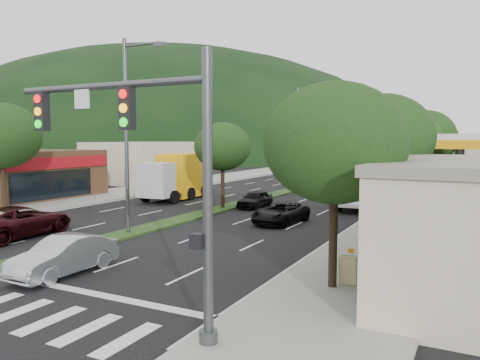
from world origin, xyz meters
The scene contains 26 objects.
sidewalk_right centered at (12.50, 25.00, 0.07)m, with size 5.00×90.00×0.15m, color gray.
sidewalk_left centered at (-13.00, 25.00, 0.07)m, with size 6.00×90.00×0.15m, color gray.
median centered at (0.00, 28.00, 0.06)m, with size 1.60×56.00×0.12m, color #1C3613.
traffic_signal centered at (9.03, -1.54, 4.65)m, with size 6.12×0.40×7.00m.
shop_left centered at (-18.46, 15.00, 2.01)m, with size 10.15×12.00×4.00m.
bldg_left_far centered at (-19.00, 34.00, 2.30)m, with size 9.00×14.00×4.60m, color beige.
hill_far centered at (-80.00, 110.00, 0.00)m, with size 176.00×132.00×82.00m, color black.
tree_r_a centered at (12.00, 4.00, 4.82)m, with size 4.60×4.60×6.63m.
tree_r_b centered at (12.00, 12.00, 5.04)m, with size 4.80×4.80×6.94m.
tree_r_c centered at (12.00, 20.00, 4.75)m, with size 4.40×4.40×6.48m.
tree_r_d centered at (12.00, 30.00, 5.18)m, with size 5.00×5.00×7.17m.
tree_r_e centered at (12.00, 40.00, 4.89)m, with size 4.60×4.60×6.71m.
tree_med_near centered at (0.00, 18.00, 4.43)m, with size 4.00×4.00×6.02m.
tree_med_far centered at (0.00, 44.00, 5.01)m, with size 4.80×4.80×6.94m.
tree_l_a centered at (-12.50, 10.00, 5.18)m, with size 5.20×5.20×7.25m.
streetlight_near centered at (0.21, 8.00, 5.58)m, with size 2.60×0.25×10.00m.
streetlight_mid centered at (0.21, 33.00, 5.58)m, with size 2.60×0.25×10.00m.
sedan_silver centered at (2.73, 1.31, 0.70)m, with size 1.48×4.25×1.40m, color #B5B8BE.
suv_maroon centered at (-4.60, 5.04, 0.79)m, with size 2.63×5.70×1.58m, color black.
car_queue_a centered at (1.75, 19.68, 0.62)m, with size 1.47×3.65×1.24m, color black.
car_queue_b centered at (7.66, 24.68, 0.71)m, with size 2.00×4.91×1.43m, color #46474B.
car_queue_c centered at (5.68, 29.68, 0.61)m, with size 1.29×3.69×1.22m, color #500D0F.
car_queue_d centered at (5.79, 14.68, 0.62)m, with size 2.05×4.44×1.23m, color black.
box_truck centered at (-6.08, 21.38, 1.76)m, with size 3.31×7.71×3.73m.
motorhome centered at (8.73, 24.19, 1.94)m, with size 3.49×9.63×3.64m.
a_frame_sign centered at (12.39, 4.45, 0.70)m, with size 0.65×0.71×1.25m.
Camera 1 is at (16.15, -10.65, 4.95)m, focal length 35.00 mm.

